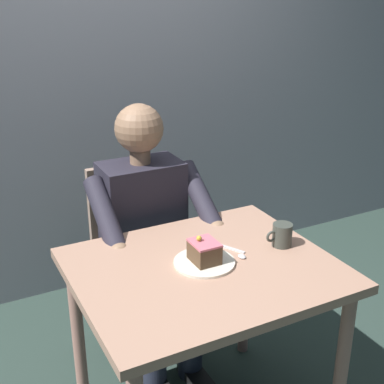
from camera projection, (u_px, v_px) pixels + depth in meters
The scene contains 8 objects.
cafe_rear_panel at pixel (81, 23), 2.71m from camera, with size 6.40×0.12×3.00m, color #A19FAB.
dining_table at pixel (204, 289), 1.92m from camera, with size 0.92×0.77×0.75m.
chair at pixel (136, 249), 2.54m from camera, with size 0.42×0.42×0.89m.
seated_person at pixel (149, 236), 2.34m from camera, with size 0.53×0.58×1.22m.
dessert_plate at pixel (204, 262), 1.89m from camera, with size 0.22×0.22×0.01m, color silver.
cake_slice at pixel (204, 251), 1.88m from camera, with size 0.09×0.11×0.10m.
coffee_cup at pixel (281, 234), 2.01m from camera, with size 0.11×0.08×0.09m.
dessert_spoon at pixel (237, 253), 1.96m from camera, with size 0.06×0.14×0.01m.
Camera 1 is at (0.80, 1.44, 1.69)m, focal length 48.89 mm.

